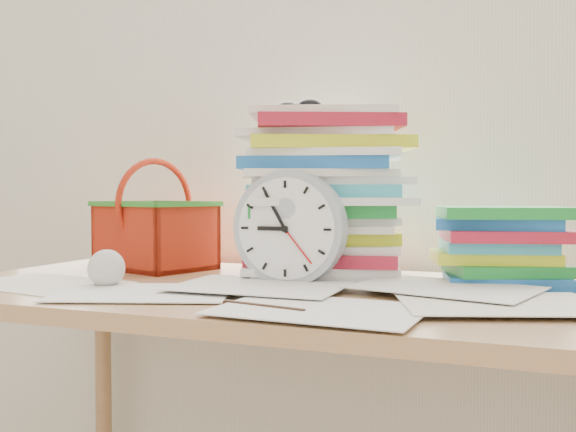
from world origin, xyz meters
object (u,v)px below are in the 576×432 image
at_px(desk, 278,324).
at_px(basket, 156,215).
at_px(clock, 290,228).
at_px(paper_stack, 324,195).
at_px(book_stack, 499,246).

height_order(desk, basket, basket).
xyz_separation_m(desk, basket, (-0.39, 0.17, 0.21)).
xyz_separation_m(desk, clock, (0.01, 0.03, 0.19)).
bearing_deg(basket, clock, -0.25).
bearing_deg(desk, clock, 63.07).
xyz_separation_m(paper_stack, book_stack, (0.37, 0.00, -0.10)).
relative_size(desk, clock, 6.10).
height_order(desk, book_stack, book_stack).
distance_m(desk, basket, 0.47).
xyz_separation_m(desk, paper_stack, (0.04, 0.18, 0.26)).
bearing_deg(clock, desk, -116.93).
xyz_separation_m(paper_stack, basket, (-0.43, -0.01, -0.05)).
distance_m(clock, basket, 0.43).
height_order(book_stack, basket, basket).
distance_m(paper_stack, clock, 0.17).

